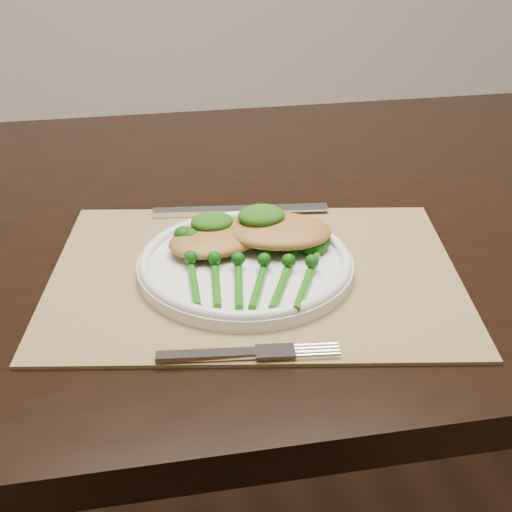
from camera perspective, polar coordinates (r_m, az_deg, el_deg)
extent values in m
cube|color=black|center=(0.99, 0.46, 2.76)|extent=(1.61, 0.91, 0.04)
cube|color=olive|center=(0.82, -0.10, -1.44)|extent=(0.52, 0.42, 0.00)
cylinder|color=white|center=(0.82, -0.85, -0.83)|extent=(0.25, 0.25, 0.01)
torus|color=white|center=(0.81, -0.86, -0.31)|extent=(0.24, 0.24, 0.01)
cube|color=silver|center=(0.96, -5.45, 3.53)|extent=(0.10, 0.03, 0.01)
cube|color=silver|center=(0.96, 1.48, 3.82)|extent=(0.15, 0.04, 0.00)
cube|color=silver|center=(0.69, -3.93, -7.90)|extent=(0.10, 0.02, 0.01)
ellipsoid|color=#AD7132|center=(0.84, -3.04, 1.49)|extent=(0.15, 0.13, 0.02)
ellipsoid|color=#AD7132|center=(0.84, 1.69, 2.04)|extent=(0.15, 0.12, 0.03)
ellipsoid|color=#164509|center=(0.84, -3.56, 2.76)|extent=(0.05, 0.04, 0.02)
ellipsoid|color=#164509|center=(0.84, 0.43, 3.26)|extent=(0.06, 0.05, 0.02)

